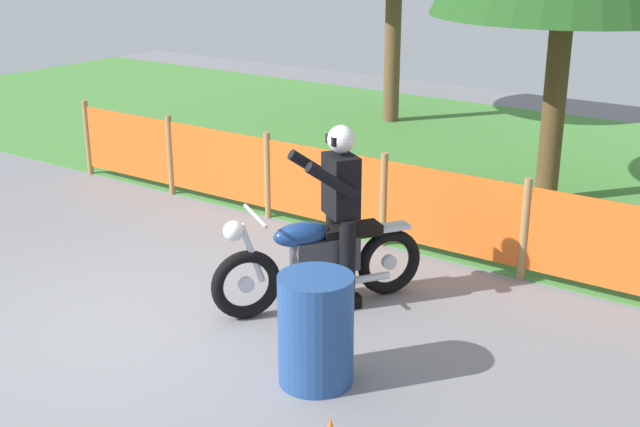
# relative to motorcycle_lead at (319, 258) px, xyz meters

# --- Properties ---
(ground) EXTENTS (24.00, 24.00, 0.02)m
(ground) POSITION_rel_motorcycle_lead_xyz_m (-1.10, -1.23, -0.48)
(ground) COLOR gray
(grass_verge) EXTENTS (24.00, 7.61, 0.01)m
(grass_verge) POSITION_rel_motorcycle_lead_xyz_m (-1.10, 5.45, -0.47)
(grass_verge) COLOR #4C8C3D
(grass_verge) RESTS_ON ground
(barrier_fence) EXTENTS (8.08, 0.08, 1.05)m
(barrier_fence) POSITION_rel_motorcycle_lead_xyz_m (-1.10, 1.65, 0.07)
(barrier_fence) COLOR #997547
(barrier_fence) RESTS_ON ground
(motorcycle_lead) EXTENTS (1.22, 1.78, 0.97)m
(motorcycle_lead) POSITION_rel_motorcycle_lead_xyz_m (0.00, 0.00, 0.00)
(motorcycle_lead) COLOR black
(motorcycle_lead) RESTS_ON ground
(rider_lead) EXTENTS (0.72, 0.73, 1.69)m
(rider_lead) POSITION_rel_motorcycle_lead_xyz_m (0.11, 0.17, 0.45)
(rider_lead) COLOR black
(rider_lead) RESTS_ON ground
(spare_drum) EXTENTS (0.58, 0.58, 0.88)m
(spare_drum) POSITION_rel_motorcycle_lead_xyz_m (0.76, -1.12, -0.03)
(spare_drum) COLOR navy
(spare_drum) RESTS_ON ground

